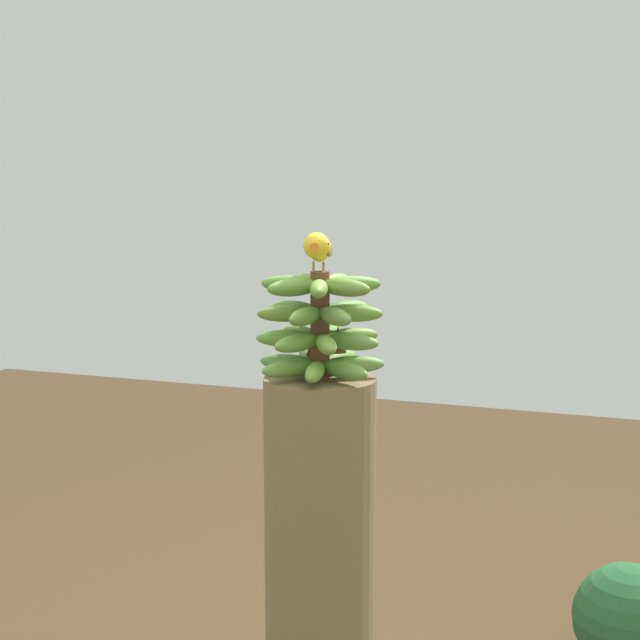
{
  "coord_description": "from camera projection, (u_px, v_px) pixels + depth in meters",
  "views": [
    {
      "loc": [
        -0.6,
        1.73,
        1.45
      ],
      "look_at": [
        0.0,
        0.0,
        1.17
      ],
      "focal_mm": 50.47,
      "sensor_mm": 36.0,
      "label": 1
    }
  ],
  "objects": [
    {
      "name": "banana_bunch",
      "position": [
        320.0,
        326.0,
        1.86
      ],
      "size": [
        0.27,
        0.27,
        0.22
      ],
      "color": "brown",
      "rests_on": "banana_tree"
    },
    {
      "name": "banana_tree",
      "position": [
        320.0,
        614.0,
        1.95
      ],
      "size": [
        0.24,
        0.24,
        1.05
      ],
      "primitive_type": "cylinder",
      "color": "olive",
      "rests_on": "ground"
    },
    {
      "name": "perched_bird",
      "position": [
        319.0,
        248.0,
        1.83
      ],
      "size": [
        0.07,
        0.19,
        0.08
      ],
      "color": "#C68933",
      "rests_on": "banana_bunch"
    },
    {
      "name": "tropical_shrub",
      "position": [
        629.0,
        619.0,
        2.59
      ],
      "size": [
        0.32,
        0.32,
        0.37
      ],
      "color": "brown",
      "rests_on": "ground"
    }
  ]
}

